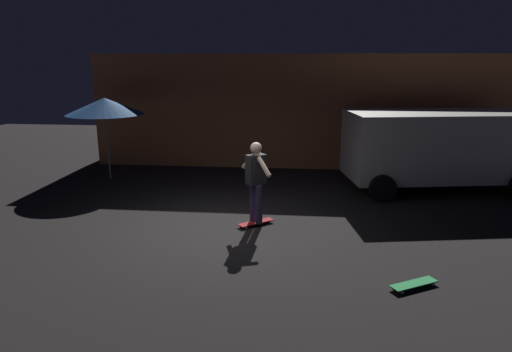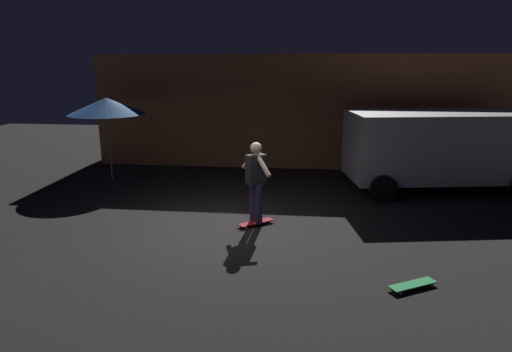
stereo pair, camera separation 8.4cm
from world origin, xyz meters
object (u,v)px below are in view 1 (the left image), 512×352
Objects in this scene: skateboard_spare at (414,284)px; skater at (256,177)px; parked_van at (438,146)px; patio_umbrella at (105,106)px; skateboard_ridden at (256,223)px.

skateboard_spare is 3.70m from skater.
patio_umbrella is (-8.93, 0.11, 0.91)m from parked_van.
skateboard_ridden is at bearing 137.55° from skateboard_spare.
skateboard_ridden is at bearing 26.57° from skater.
skater reaches higher than skateboard_spare.
patio_umbrella is at bearing 143.91° from skateboard_ridden.
skateboard_spare is (2.63, -2.41, 0.00)m from skateboard_ridden.
parked_van is 6.66× the size of skateboard_ridden.
skater reaches higher than skateboard_ridden.
skateboard_spare is at bearing -42.45° from skateboard_ridden.
parked_van is 6.26× the size of skateboard_spare.
parked_van reaches higher than skateboard_ridden.
parked_van is 8.97m from patio_umbrella.
parked_van is 5.44m from skater.
skateboard_ridden is 0.98m from skater.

